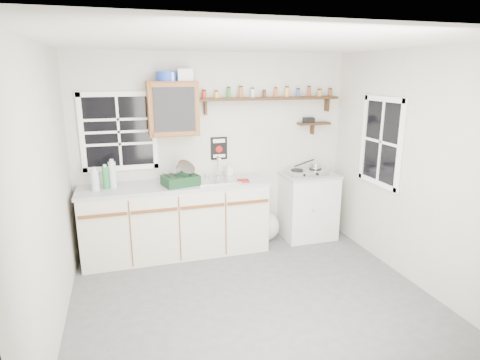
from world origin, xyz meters
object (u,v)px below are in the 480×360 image
at_px(dish_rack, 182,177).
at_px(spice_shelf, 270,98).
at_px(main_cabinet, 176,219).
at_px(upper_cabinet, 173,109).
at_px(right_cabinet, 308,205).
at_px(hotplate, 306,172).

bearing_deg(dish_rack, spice_shelf, -0.64).
distance_m(main_cabinet, upper_cabinet, 1.37).
bearing_deg(spice_shelf, dish_rack, -166.76).
bearing_deg(main_cabinet, upper_cabinet, 76.32).
bearing_deg(right_cabinet, upper_cabinet, 176.24).
height_order(spice_shelf, dish_rack, spice_shelf).
bearing_deg(spice_shelf, upper_cabinet, -176.90).
bearing_deg(dish_rack, hotplate, -11.09).
bearing_deg(right_cabinet, dish_rack, -176.65).
height_order(right_cabinet, hotplate, hotplate).
bearing_deg(main_cabinet, dish_rack, -44.91).
xyz_separation_m(main_cabinet, upper_cabinet, (0.03, 0.14, 1.36)).
xyz_separation_m(right_cabinet, hotplate, (-0.06, -0.02, 0.49)).
relative_size(main_cabinet, right_cabinet, 2.54).
xyz_separation_m(upper_cabinet, spice_shelf, (1.28, 0.07, 0.11)).
bearing_deg(hotplate, spice_shelf, 152.68).
relative_size(spice_shelf, hotplate, 3.42).
distance_m(upper_cabinet, spice_shelf, 1.28).
distance_m(right_cabinet, hotplate, 0.49).
distance_m(upper_cabinet, hotplate, 1.95).
relative_size(right_cabinet, dish_rack, 1.93).
bearing_deg(spice_shelf, hotplate, -24.11).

